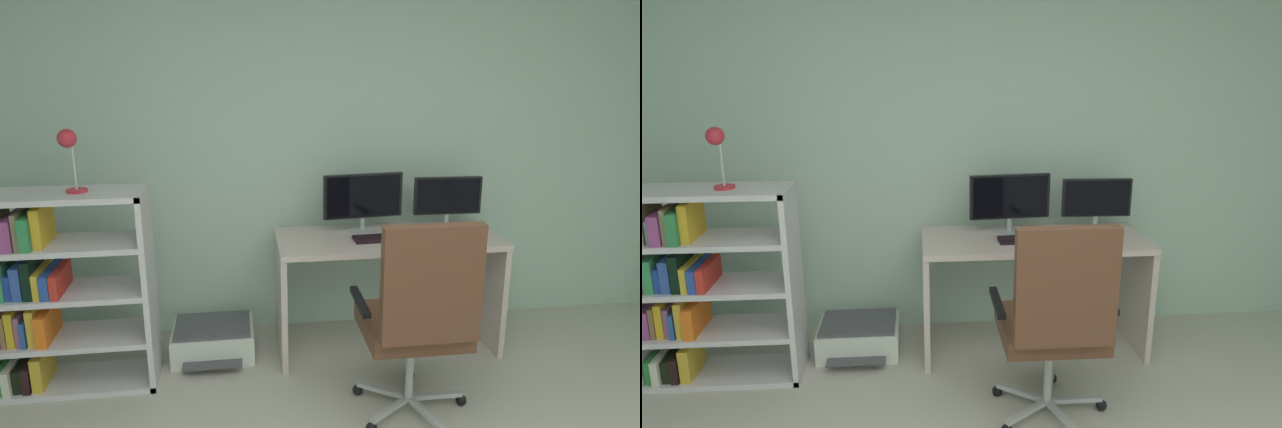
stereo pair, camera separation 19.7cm
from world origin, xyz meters
TOP-DOWN VIEW (x-y plane):
  - wall_back at (0.00, 2.68)m, footprint 4.76×0.10m
  - desk at (0.33, 2.23)m, footprint 1.39×0.58m
  - monitor_main at (0.19, 2.35)m, footprint 0.51×0.18m
  - monitor_secondary at (0.75, 2.35)m, footprint 0.44×0.18m
  - keyboard at (0.27, 2.17)m, footprint 0.35×0.15m
  - computer_mouse at (0.52, 2.15)m, footprint 0.07×0.10m
  - office_chair at (0.28, 1.40)m, footprint 0.63×0.63m
  - bookshelf at (-1.66, 2.04)m, footprint 0.91×0.36m
  - desk_lamp at (-1.46, 2.04)m, footprint 0.12×0.11m
  - printer at (-0.78, 2.27)m, footprint 0.51×0.48m

SIDE VIEW (x-z plane):
  - printer at x=-0.78m, z-range 0.00..0.21m
  - desk at x=0.33m, z-range 0.17..0.93m
  - bookshelf at x=-1.66m, z-range 0.01..1.16m
  - office_chair at x=0.28m, z-range 0.05..1.18m
  - keyboard at x=0.27m, z-range 0.76..0.78m
  - computer_mouse at x=0.52m, z-range 0.76..0.79m
  - monitor_secondary at x=0.75m, z-range 0.78..1.12m
  - monitor_main at x=0.19m, z-range 0.79..1.16m
  - wall_back at x=0.00m, z-range 0.00..2.52m
  - desk_lamp at x=-1.46m, z-range 1.22..1.55m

